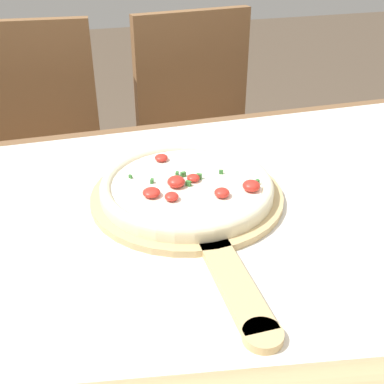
# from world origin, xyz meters

# --- Properties ---
(dining_table) EXTENTS (1.37, 0.89, 0.73)m
(dining_table) POSITION_xyz_m (0.00, 0.00, 0.63)
(dining_table) COLOR brown
(dining_table) RESTS_ON ground_plane
(towel_cloth) EXTENTS (1.29, 0.81, 0.00)m
(towel_cloth) POSITION_xyz_m (0.00, 0.00, 0.74)
(towel_cloth) COLOR silver
(towel_cloth) RESTS_ON dining_table
(pizza_peel) EXTENTS (0.33, 0.52, 0.01)m
(pizza_peel) POSITION_xyz_m (0.00, 0.07, 0.74)
(pizza_peel) COLOR tan
(pizza_peel) RESTS_ON towel_cloth
(pizza) EXTENTS (0.30, 0.30, 0.04)m
(pizza) POSITION_xyz_m (0.00, 0.09, 0.76)
(pizza) COLOR beige
(pizza) RESTS_ON pizza_peel
(chair_left) EXTENTS (0.44, 0.44, 0.91)m
(chair_left) POSITION_xyz_m (-0.28, 0.76, 0.53)
(chair_left) COLOR brown
(chair_left) RESTS_ON ground_plane
(chair_right) EXTENTS (0.44, 0.44, 0.91)m
(chair_right) POSITION_xyz_m (0.24, 0.76, 0.53)
(chair_right) COLOR brown
(chair_right) RESTS_ON ground_plane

